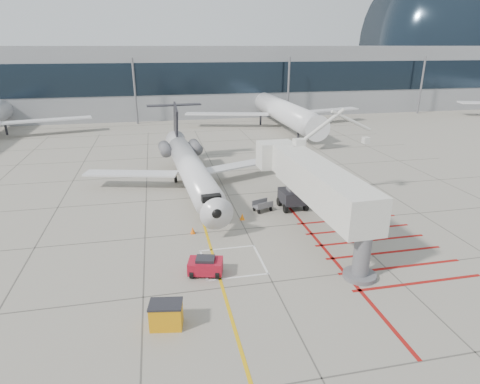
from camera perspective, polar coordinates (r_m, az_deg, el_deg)
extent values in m
plane|color=gray|center=(29.44, 2.42, -8.54)|extent=(260.00, 260.00, 0.00)
cone|color=orange|center=(32.25, -6.74, -5.43)|extent=(0.39, 0.39, 0.55)
cone|color=orange|center=(34.49, 0.32, -3.50)|extent=(0.41, 0.41, 0.57)
cube|color=gray|center=(96.69, -2.05, 15.91)|extent=(180.00, 28.00, 14.00)
cube|color=black|center=(82.84, -0.32, 15.91)|extent=(180.00, 0.10, 6.00)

